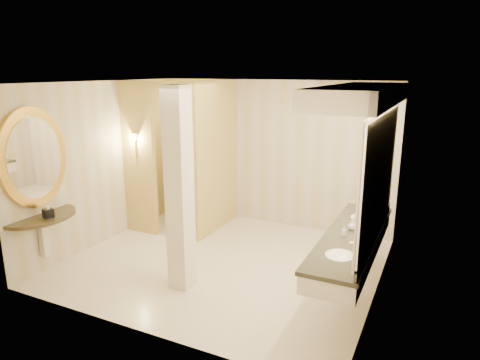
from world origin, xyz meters
name	(u,v)px	position (x,y,z in m)	size (l,w,h in m)	color
floor	(224,262)	(0.00, 0.00, 0.00)	(4.50, 4.50, 0.00)	beige
ceiling	(222,83)	(0.00, 0.00, 2.70)	(4.50, 4.50, 0.00)	white
wall_back	(273,154)	(0.00, 2.00, 1.35)	(4.50, 0.02, 2.70)	beige
wall_front	(134,219)	(0.00, -2.00, 1.35)	(4.50, 0.02, 2.70)	beige
wall_left	(105,163)	(-2.25, 0.00, 1.35)	(0.02, 4.00, 2.70)	beige
wall_right	(383,196)	(2.25, 0.00, 1.35)	(0.02, 4.00, 2.70)	beige
toilet_closet	(192,156)	(-1.13, 0.96, 1.39)	(1.50, 1.55, 2.70)	tan
wall_sconce	(135,138)	(-1.93, 0.43, 1.73)	(0.14, 0.14, 0.42)	gold
vanity	(359,176)	(1.98, -0.22, 1.63)	(0.75, 2.75, 2.09)	silver
console_shelf	(36,182)	(-2.21, -1.40, 1.35)	(1.08, 1.08, 1.99)	black
pillar	(179,191)	(-0.16, -0.90, 1.35)	(0.28, 0.28, 2.70)	silver
tissue_box	(48,213)	(-2.00, -1.43, 0.94)	(0.12, 0.12, 0.12)	black
toilet	(198,197)	(-1.44, 1.66, 0.41)	(0.46, 0.81, 0.83)	white
soap_bottle_a	(344,231)	(1.87, -0.34, 0.94)	(0.06, 0.06, 0.12)	beige
soap_bottle_b	(352,225)	(1.91, -0.08, 0.94)	(0.10, 0.10, 0.13)	silver
soap_bottle_c	(356,220)	(1.93, 0.05, 0.97)	(0.07, 0.07, 0.18)	#C6B28C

